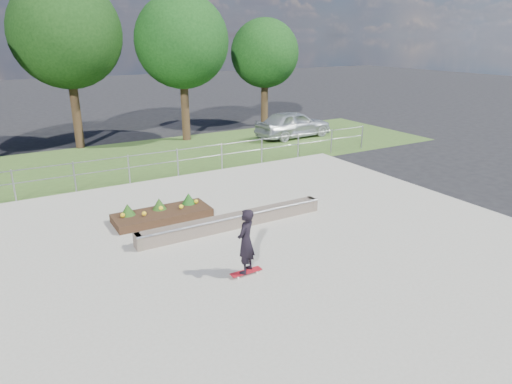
% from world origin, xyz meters
% --- Properties ---
extents(ground, '(120.00, 120.00, 0.00)m').
position_xyz_m(ground, '(0.00, 0.00, 0.00)').
color(ground, black).
rests_on(ground, ground).
extents(grass_verge, '(30.00, 8.00, 0.02)m').
position_xyz_m(grass_verge, '(0.00, 11.00, 0.01)').
color(grass_verge, '#355321').
rests_on(grass_verge, ground).
extents(concrete_slab, '(15.00, 15.00, 0.06)m').
position_xyz_m(concrete_slab, '(0.00, 0.00, 0.03)').
color(concrete_slab, gray).
rests_on(concrete_slab, ground).
extents(fence, '(20.06, 0.06, 1.20)m').
position_xyz_m(fence, '(0.00, 7.50, 0.77)').
color(fence, gray).
rests_on(fence, ground).
extents(tree_mid_left, '(5.25, 5.25, 8.25)m').
position_xyz_m(tree_mid_left, '(-2.50, 15.00, 5.61)').
color(tree_mid_left, black).
rests_on(tree_mid_left, ground).
extents(tree_mid_right, '(4.90, 4.90, 7.70)m').
position_xyz_m(tree_mid_right, '(3.00, 14.00, 5.23)').
color(tree_mid_right, '#312113').
rests_on(tree_mid_right, ground).
extents(tree_far_right, '(4.20, 4.20, 6.60)m').
position_xyz_m(tree_far_right, '(9.00, 15.50, 4.48)').
color(tree_far_right, '#2F2113').
rests_on(tree_far_right, ground).
extents(grind_ledge, '(6.00, 0.44, 0.43)m').
position_xyz_m(grind_ledge, '(-0.49, 1.64, 0.26)').
color(grind_ledge, brown).
rests_on(grind_ledge, concrete_slab).
extents(planter_bed, '(3.00, 1.20, 0.61)m').
position_xyz_m(planter_bed, '(-2.13, 3.39, 0.24)').
color(planter_bed, black).
rests_on(planter_bed, concrete_slab).
extents(skateboarder, '(0.80, 0.65, 1.68)m').
position_xyz_m(skateboarder, '(-1.58, -1.07, 0.93)').
color(skateboarder, silver).
rests_on(skateboarder, concrete_slab).
extents(parked_car, '(4.60, 2.07, 1.53)m').
position_xyz_m(parked_car, '(8.52, 11.53, 0.77)').
color(parked_car, '#B0B6BB').
rests_on(parked_car, ground).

